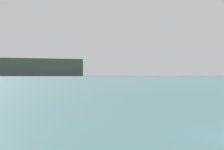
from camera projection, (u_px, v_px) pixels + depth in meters
The scene contains 1 object.
distant_headland at pixel (102, 69), 1184.45m from camera, with size 1231.60×307.56×46.11m, color #4C564C.
Camera 1 is at (-7.09, -10.56, 1.95)m, focal length 59.40 mm.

